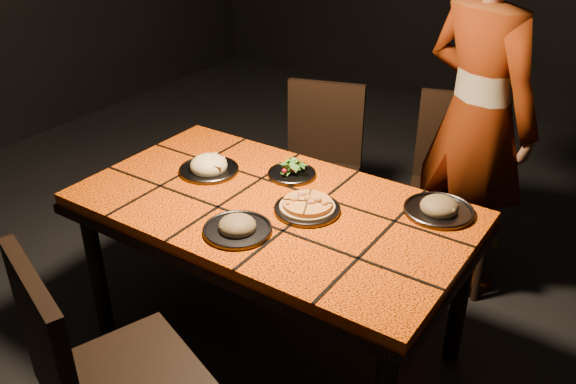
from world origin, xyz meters
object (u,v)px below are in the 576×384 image
Objects in this scene: chair_far_right at (455,177)px; diner at (477,118)px; chair_near at (94,374)px; dining_table at (272,219)px; plate_pasta at (209,167)px; plate_pizza at (307,207)px; chair_far_left at (320,158)px.

diner is at bearing -42.42° from chair_far_right.
dining_table is at bearing -70.98° from chair_near.
dining_table is at bearing 87.49° from diner.
plate_pasta is (-0.82, -0.95, 0.22)m from chair_far_right.
plate_pizza is at bearing 94.64° from diner.
plate_pizza is (0.17, 0.97, 0.19)m from chair_near.
chair_far_left is 0.87m from diner.
chair_far_right is at bearing -82.69° from chair_near.
chair_far_right is 3.28× the size of plate_pizza.
chair_far_left reaches higher than dining_table.
plate_pasta is at bearing 169.62° from dining_table.
dining_table is 0.19m from plate_pizza.
plate_pasta is (-0.89, -0.92, -0.13)m from diner.
dining_table is 5.51× the size of plate_pizza.
diner reaches higher than plate_pizza.
chair_far_right is at bearing 49.35° from plate_pasta.
plate_pasta is (-0.11, -0.78, 0.24)m from chair_far_left.
chair_far_left is (-0.27, 1.80, -0.05)m from chair_near.
diner is 6.14× the size of plate_pizza.
dining_table is at bearing -130.78° from chair_far_right.
chair_far_right is (0.43, 1.97, -0.03)m from chair_near.
chair_far_left is at bearing 117.80° from plate_pizza.
plate_pizza is 0.55m from plate_pasta.
chair_far_right is at bearing -4.82° from chair_far_left.
dining_table is 6.04× the size of plate_pasta.
chair_near is at bearing -69.28° from plate_pasta.
dining_table is at bearing -89.98° from chair_far_left.
plate_pasta reaches higher than plate_pizza.
chair_near is 1.00m from plate_pizza.
diner is (0.51, 1.93, 0.32)m from chair_near.
chair_far_left is 0.52× the size of diner.
chair_far_right is 3.60× the size of plate_pasta.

